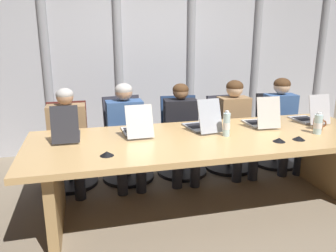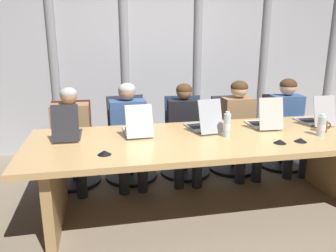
# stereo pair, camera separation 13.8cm
# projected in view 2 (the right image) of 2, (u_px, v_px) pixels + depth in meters

# --- Properties ---
(ground_plane) EXTENTS (12.31, 12.31, 0.00)m
(ground_plane) POSITION_uv_depth(u_px,v_px,m) (206.00, 208.00, 3.24)
(ground_plane) COLOR #7F705B
(conference_table) EXTENTS (3.25, 1.14, 0.72)m
(conference_table) POSITION_uv_depth(u_px,v_px,m) (208.00, 152.00, 3.09)
(conference_table) COLOR tan
(conference_table) RESTS_ON ground_plane
(curtain_backdrop) EXTENTS (6.16, 0.16, 2.75)m
(curtain_backdrop) POSITION_uv_depth(u_px,v_px,m) (166.00, 53.00, 4.78)
(curtain_backdrop) COLOR #B2B2B7
(curtain_backdrop) RESTS_ON ground_plane
(laptop_left_end) EXTENTS (0.23, 0.42, 0.33)m
(laptop_left_end) POSITION_uv_depth(u_px,v_px,m) (68.00, 131.00, 2.99)
(laptop_left_end) COLOR #2D2D33
(laptop_left_end) RESTS_ON conference_table
(laptop_left_mid) EXTENTS (0.26, 0.44, 0.30)m
(laptop_left_mid) POSITION_uv_depth(u_px,v_px,m) (137.00, 128.00, 3.13)
(laptop_left_mid) COLOR beige
(laptop_left_mid) RESTS_ON conference_table
(laptop_center) EXTENTS (0.29, 0.47, 0.33)m
(laptop_center) POSITION_uv_depth(u_px,v_px,m) (203.00, 124.00, 3.24)
(laptop_center) COLOR #A8ADB7
(laptop_center) RESTS_ON conference_table
(laptop_right_mid) EXTENTS (0.26, 0.41, 0.32)m
(laptop_right_mid) POSITION_uv_depth(u_px,v_px,m) (264.00, 121.00, 3.35)
(laptop_right_mid) COLOR beige
(laptop_right_mid) RESTS_ON conference_table
(laptop_right_end) EXTENTS (0.24, 0.41, 0.32)m
(laptop_right_end) POSITION_uv_depth(u_px,v_px,m) (315.00, 118.00, 3.48)
(laptop_right_end) COLOR #BCBCC1
(laptop_right_end) RESTS_ON conference_table
(office_chair_left_end) EXTENTS (0.60, 0.60, 0.90)m
(office_chair_left_end) POSITION_uv_depth(u_px,v_px,m) (73.00, 153.00, 3.77)
(office_chair_left_end) COLOR #511E19
(office_chair_left_end) RESTS_ON ground_plane
(office_chair_left_mid) EXTENTS (0.60, 0.60, 0.94)m
(office_chair_left_mid) POSITION_uv_depth(u_px,v_px,m) (130.00, 148.00, 3.90)
(office_chair_left_mid) COLOR #2D2D38
(office_chair_left_mid) RESTS_ON ground_plane
(office_chair_center) EXTENTS (0.60, 0.60, 0.91)m
(office_chair_center) POSITION_uv_depth(u_px,v_px,m) (185.00, 145.00, 4.03)
(office_chair_center) COLOR navy
(office_chair_center) RESTS_ON ground_plane
(office_chair_right_mid) EXTENTS (0.60, 0.60, 0.89)m
(office_chair_right_mid) POSITION_uv_depth(u_px,v_px,m) (232.00, 143.00, 4.14)
(office_chair_right_mid) COLOR #2D2D38
(office_chair_right_mid) RESTS_ON ground_plane
(office_chair_right_end) EXTENTS (0.60, 0.61, 0.89)m
(office_chair_right_end) POSITION_uv_depth(u_px,v_px,m) (281.00, 139.00, 4.27)
(office_chair_right_end) COLOR black
(office_chair_right_end) RESTS_ON ground_plane
(person_left_end) EXTENTS (0.41, 0.55, 1.09)m
(person_left_end) POSITION_uv_depth(u_px,v_px,m) (71.00, 133.00, 3.55)
(person_left_end) COLOR olive
(person_left_end) RESTS_ON ground_plane
(person_left_mid) EXTENTS (0.41, 0.55, 1.12)m
(person_left_mid) POSITION_uv_depth(u_px,v_px,m) (129.00, 128.00, 3.67)
(person_left_mid) COLOR #335184
(person_left_mid) RESTS_ON ground_plane
(person_center) EXTENTS (0.43, 0.57, 1.10)m
(person_center) POSITION_uv_depth(u_px,v_px,m) (185.00, 127.00, 3.79)
(person_center) COLOR black
(person_center) RESTS_ON ground_plane
(person_right_mid) EXTENTS (0.38, 0.55, 1.11)m
(person_right_mid) POSITION_uv_depth(u_px,v_px,m) (240.00, 122.00, 3.92)
(person_right_mid) COLOR olive
(person_right_mid) RESTS_ON ground_plane
(person_right_end) EXTENTS (0.42, 0.57, 1.12)m
(person_right_end) POSITION_uv_depth(u_px,v_px,m) (288.00, 119.00, 4.04)
(person_right_end) COLOR #335184
(person_right_end) RESTS_ON ground_plane
(water_bottle_primary) EXTENTS (0.08, 0.08, 0.21)m
(water_bottle_primary) POSITION_uv_depth(u_px,v_px,m) (321.00, 126.00, 3.05)
(water_bottle_primary) COLOR silver
(water_bottle_primary) RESTS_ON conference_table
(water_bottle_secondary) EXTENTS (0.07, 0.07, 0.24)m
(water_bottle_secondary) POSITION_uv_depth(u_px,v_px,m) (227.00, 125.00, 3.02)
(water_bottle_secondary) COLOR silver
(water_bottle_secondary) RESTS_ON conference_table
(coffee_mug_near) EXTENTS (0.14, 0.09, 0.11)m
(coffee_mug_near) POSITION_uv_depth(u_px,v_px,m) (323.00, 126.00, 3.20)
(coffee_mug_near) COLOR brown
(coffee_mug_near) RESTS_ON conference_table
(conference_mic_left_side) EXTENTS (0.11, 0.11, 0.03)m
(conference_mic_left_side) POSITION_uv_depth(u_px,v_px,m) (280.00, 141.00, 2.86)
(conference_mic_left_side) COLOR black
(conference_mic_left_side) RESTS_ON conference_table
(conference_mic_middle) EXTENTS (0.11, 0.11, 0.03)m
(conference_mic_middle) POSITION_uv_depth(u_px,v_px,m) (104.00, 153.00, 2.59)
(conference_mic_middle) COLOR black
(conference_mic_middle) RESTS_ON conference_table
(conference_mic_right_side) EXTENTS (0.11, 0.11, 0.03)m
(conference_mic_right_side) POSITION_uv_depth(u_px,v_px,m) (301.00, 140.00, 2.90)
(conference_mic_right_side) COLOR black
(conference_mic_right_side) RESTS_ON conference_table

